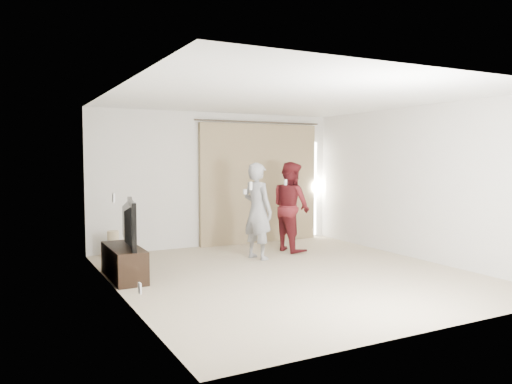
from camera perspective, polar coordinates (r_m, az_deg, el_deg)
floor at (r=7.54m, az=3.97°, el=-9.31°), size 5.50×5.50×0.00m
wall_back at (r=9.80m, az=-4.42°, el=1.45°), size 5.00×0.04×2.60m
wall_left at (r=6.41m, az=-15.40°, el=-0.03°), size 0.04×5.50×2.60m
ceiling at (r=7.39m, az=4.07°, el=10.72°), size 5.00×5.50×0.01m
curtain at (r=10.13m, az=0.49°, el=1.00°), size 2.80×0.11×2.46m
tv_console at (r=7.44m, az=-14.86°, el=-7.79°), size 0.42×1.20×0.46m
tv at (r=7.34m, az=-14.94°, el=-3.47°), size 0.36×1.17×0.67m
scratching_post at (r=8.96m, az=-16.00°, el=-6.08°), size 0.35×0.35×0.47m
person_man at (r=8.47m, az=0.18°, el=-2.19°), size 0.57×0.69×1.64m
person_woman at (r=9.21m, az=4.02°, el=-1.67°), size 0.69×0.85×1.65m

